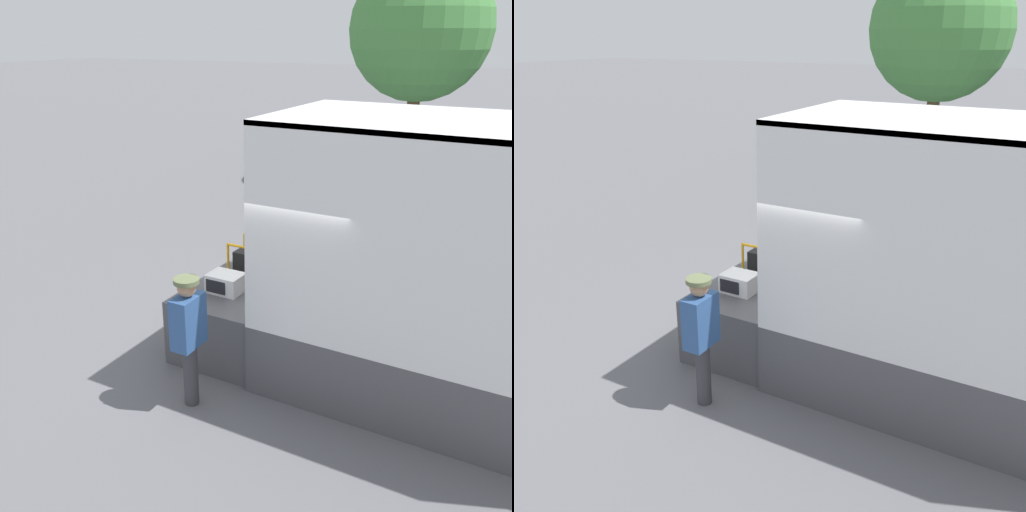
# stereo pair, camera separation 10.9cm
# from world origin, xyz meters

# --- Properties ---
(ground_plane) EXTENTS (160.00, 160.00, 0.00)m
(ground_plane) POSITION_xyz_m (0.00, 0.00, 0.00)
(ground_plane) COLOR slate
(tailgate_deck) EXTENTS (1.31, 2.13, 0.93)m
(tailgate_deck) POSITION_xyz_m (-0.65, 0.00, 0.46)
(tailgate_deck) COLOR #4C4C51
(tailgate_deck) RESTS_ON ground
(microwave) EXTENTS (0.47, 0.38, 0.26)m
(microwave) POSITION_xyz_m (-0.75, -0.36, 1.06)
(microwave) COLOR white
(microwave) RESTS_ON tailgate_deck
(portable_generator) EXTENTS (0.73, 0.52, 0.51)m
(portable_generator) POSITION_xyz_m (-0.64, 0.38, 1.12)
(portable_generator) COLOR black
(portable_generator) RESTS_ON tailgate_deck
(worker_person) EXTENTS (0.30, 0.44, 1.68)m
(worker_person) POSITION_xyz_m (-0.46, -1.65, 1.03)
(worker_person) COLOR #38383D
(worker_person) RESTS_ON ground
(street_tree) EXTENTS (3.97, 3.97, 6.39)m
(street_tree) POSITION_xyz_m (-1.13, 10.73, 4.39)
(street_tree) COLOR brown
(street_tree) RESTS_ON ground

